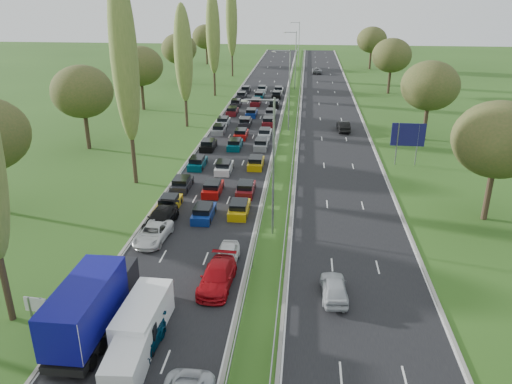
% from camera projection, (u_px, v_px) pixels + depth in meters
% --- Properties ---
extents(ground, '(260.00, 260.00, 0.00)m').
position_uv_depth(ground, '(289.00, 127.00, 78.06)').
color(ground, '#2A4E18').
rests_on(ground, ground).
extents(near_carriageway, '(10.50, 215.00, 0.04)m').
position_uv_depth(near_carriageway, '(248.00, 122.00, 80.99)').
color(near_carriageway, black).
rests_on(near_carriageway, ground).
extents(far_carriageway, '(10.50, 215.00, 0.04)m').
position_uv_depth(far_carriageway, '(332.00, 124.00, 79.74)').
color(far_carriageway, black).
rests_on(far_carriageway, ground).
extents(central_reservation, '(2.36, 215.00, 0.32)m').
position_uv_depth(central_reservation, '(290.00, 120.00, 80.16)').
color(central_reservation, gray).
rests_on(central_reservation, ground).
extents(lamp_columns, '(0.18, 140.18, 12.00)m').
position_uv_depth(lamp_columns, '(289.00, 91.00, 73.97)').
color(lamp_columns, gray).
rests_on(lamp_columns, ground).
extents(poplar_row, '(2.80, 127.80, 22.44)m').
position_uv_depth(poplar_row, '(163.00, 53.00, 63.98)').
color(poplar_row, '#2D2116').
rests_on(poplar_row, ground).
extents(woodland_left, '(8.00, 166.00, 11.10)m').
position_uv_depth(woodland_left, '(71.00, 97.00, 61.61)').
color(woodland_left, '#2D2116').
rests_on(woodland_left, ground).
extents(woodland_right, '(8.00, 153.00, 11.10)m').
position_uv_depth(woodland_right, '(445.00, 98.00, 61.08)').
color(woodland_right, '#2D2116').
rests_on(woodland_right, ground).
extents(traffic_queue_fill, '(8.95, 67.36, 0.80)m').
position_uv_depth(traffic_queue_fill, '(244.00, 128.00, 76.06)').
color(traffic_queue_fill, '#BF990C').
rests_on(traffic_queue_fill, ground).
extents(near_car_2, '(2.65, 5.12, 1.38)m').
position_uv_depth(near_car_2, '(153.00, 233.00, 42.38)').
color(near_car_2, white).
rests_on(near_car_2, near_carriageway).
extents(near_car_3, '(2.54, 5.45, 1.54)m').
position_uv_depth(near_car_3, '(161.00, 218.00, 45.06)').
color(near_car_3, black).
rests_on(near_car_3, near_carriageway).
extents(near_car_7, '(2.22, 4.84, 1.37)m').
position_uv_depth(near_car_7, '(141.00, 342.00, 29.25)').
color(near_car_7, '#042C46').
rests_on(near_car_7, near_carriageway).
extents(near_car_11, '(2.45, 5.51, 1.57)m').
position_uv_depth(near_car_11, '(217.00, 277.00, 35.75)').
color(near_car_11, '#A50A11').
rests_on(near_car_11, near_carriageway).
extents(near_car_12, '(1.78, 4.27, 1.45)m').
position_uv_depth(near_car_12, '(227.00, 256.00, 38.71)').
color(near_car_12, white).
rests_on(near_car_12, near_carriageway).
extents(far_car_0, '(1.96, 4.44, 1.49)m').
position_uv_depth(far_car_0, '(334.00, 288.00, 34.50)').
color(far_car_0, '#B2B6BD').
rests_on(far_car_0, far_carriageway).
extents(far_car_1, '(1.92, 4.80, 1.55)m').
position_uv_depth(far_car_1, '(343.00, 126.00, 75.55)').
color(far_car_1, black).
rests_on(far_car_1, far_carriageway).
extents(far_car_2, '(2.49, 5.25, 1.45)m').
position_uv_depth(far_car_2, '(317.00, 70.00, 128.74)').
color(far_car_2, slate).
rests_on(far_car_2, far_carriageway).
extents(blue_lorry, '(2.61, 9.41, 3.97)m').
position_uv_depth(blue_lorry, '(93.00, 304.00, 30.51)').
color(blue_lorry, black).
rests_on(blue_lorry, near_carriageway).
extents(white_van_front, '(1.90, 4.83, 1.94)m').
position_uv_depth(white_van_front, '(130.00, 356.00, 27.69)').
color(white_van_front, silver).
rests_on(white_van_front, near_carriageway).
extents(white_van_rear, '(2.23, 5.69, 2.29)m').
position_uv_depth(white_van_rear, '(145.00, 315.00, 30.90)').
color(white_van_rear, white).
rests_on(white_van_rear, near_carriageway).
extents(info_sign, '(1.50, 0.24, 2.10)m').
position_uv_depth(info_sign, '(36.00, 308.00, 31.30)').
color(info_sign, gray).
rests_on(info_sign, ground).
extents(direction_sign, '(4.00, 0.18, 5.20)m').
position_uv_depth(direction_sign, '(408.00, 137.00, 59.95)').
color(direction_sign, gray).
rests_on(direction_sign, ground).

